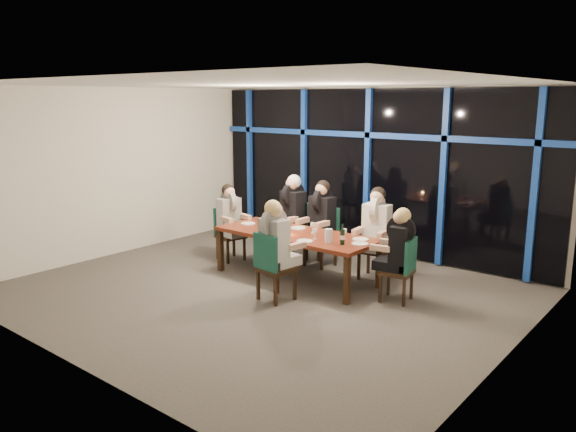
% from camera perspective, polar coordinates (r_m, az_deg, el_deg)
% --- Properties ---
extents(room, '(7.04, 7.00, 3.02)m').
position_cam_1_polar(room, '(7.91, -2.75, 6.22)').
color(room, '#57524D').
rests_on(room, ground).
extents(window_wall, '(6.86, 0.43, 2.94)m').
position_cam_1_polar(window_wall, '(10.32, 8.26, 4.79)').
color(window_wall, black).
rests_on(window_wall, ground).
extents(dining_table, '(2.60, 1.00, 0.75)m').
position_cam_1_polar(dining_table, '(8.75, 0.82, -2.15)').
color(dining_table, maroon).
rests_on(dining_table, ground).
extents(chair_far_left, '(0.56, 0.56, 1.03)m').
position_cam_1_polar(chair_far_left, '(9.85, 0.73, -1.18)').
color(chair_far_left, black).
rests_on(chair_far_left, ground).
extents(chair_far_mid, '(0.49, 0.49, 1.00)m').
position_cam_1_polar(chair_far_mid, '(9.56, 3.64, -1.73)').
color(chair_far_mid, black).
rests_on(chair_far_mid, ground).
extents(chair_far_right, '(0.52, 0.52, 0.99)m').
position_cam_1_polar(chair_far_right, '(9.00, 9.06, -2.74)').
color(chair_far_right, black).
rests_on(chair_far_right, ground).
extents(chair_end_left, '(0.51, 0.51, 0.92)m').
position_cam_1_polar(chair_end_left, '(9.95, -6.11, -1.48)').
color(chair_end_left, black).
rests_on(chair_end_left, ground).
extents(chair_end_right, '(0.49, 0.49, 0.92)m').
position_cam_1_polar(chair_end_right, '(7.98, 11.56, -5.07)').
color(chair_end_right, black).
rests_on(chair_end_right, ground).
extents(chair_near_mid, '(0.51, 0.51, 0.98)m').
position_cam_1_polar(chair_near_mid, '(7.83, -1.67, -4.85)').
color(chair_near_mid, black).
rests_on(chair_near_mid, ground).
extents(diner_far_left, '(0.56, 0.68, 1.01)m').
position_cam_1_polar(diner_far_left, '(9.71, 0.35, 1.08)').
color(diner_far_left, black).
rests_on(diner_far_left, ground).
extents(diner_far_mid, '(0.51, 0.64, 0.97)m').
position_cam_1_polar(diner_far_mid, '(9.41, 3.34, 0.52)').
color(diner_far_mid, black).
rests_on(diner_far_mid, ground).
extents(diner_far_right, '(0.53, 0.65, 0.97)m').
position_cam_1_polar(diner_far_right, '(8.83, 8.93, -0.38)').
color(diner_far_right, silver).
rests_on(diner_far_right, ground).
extents(diner_end_left, '(0.62, 0.52, 0.90)m').
position_cam_1_polar(diner_end_left, '(9.81, -5.92, 0.52)').
color(diner_end_left, black).
rests_on(diner_end_left, ground).
extents(diner_end_right, '(0.60, 0.49, 0.89)m').
position_cam_1_polar(diner_end_right, '(7.90, 11.13, -2.47)').
color(diner_end_right, black).
rests_on(diner_end_right, ground).
extents(diner_near_mid, '(0.52, 0.64, 0.96)m').
position_cam_1_polar(diner_near_mid, '(7.78, -1.23, -1.98)').
color(diner_near_mid, black).
rests_on(diner_near_mid, ground).
extents(plate_far_left, '(0.24, 0.24, 0.01)m').
position_cam_1_polar(plate_far_left, '(9.40, -2.25, -0.69)').
color(plate_far_left, white).
rests_on(plate_far_left, dining_table).
extents(plate_far_mid, '(0.24, 0.24, 0.01)m').
position_cam_1_polar(plate_far_mid, '(9.03, 1.05, -1.21)').
color(plate_far_mid, white).
rests_on(plate_far_mid, dining_table).
extents(plate_far_right, '(0.24, 0.24, 0.01)m').
position_cam_1_polar(plate_far_right, '(8.37, 7.38, -2.36)').
color(plate_far_right, white).
rests_on(plate_far_right, dining_table).
extents(plate_end_left, '(0.24, 0.24, 0.01)m').
position_cam_1_polar(plate_end_left, '(9.37, -4.07, -0.76)').
color(plate_end_left, white).
rests_on(plate_end_left, dining_table).
extents(plate_end_right, '(0.24, 0.24, 0.01)m').
position_cam_1_polar(plate_end_right, '(8.12, 7.33, -2.82)').
color(plate_end_right, white).
rests_on(plate_end_right, dining_table).
extents(plate_near_mid, '(0.24, 0.24, 0.01)m').
position_cam_1_polar(plate_near_mid, '(8.20, 1.70, -2.57)').
color(plate_near_mid, white).
rests_on(plate_near_mid, dining_table).
extents(wine_bottle, '(0.07, 0.07, 0.30)m').
position_cam_1_polar(wine_bottle, '(8.05, 5.55, -2.11)').
color(wine_bottle, black).
rests_on(wine_bottle, dining_table).
extents(water_pitcher, '(0.13, 0.11, 0.20)m').
position_cam_1_polar(water_pitcher, '(8.13, 4.15, -2.03)').
color(water_pitcher, silver).
rests_on(water_pitcher, dining_table).
extents(tea_light, '(0.05, 0.05, 0.03)m').
position_cam_1_polar(tea_light, '(8.58, -0.11, -1.86)').
color(tea_light, '#F29448').
rests_on(tea_light, dining_table).
extents(wine_glass_a, '(0.06, 0.06, 0.16)m').
position_cam_1_polar(wine_glass_a, '(8.82, -1.01, -0.78)').
color(wine_glass_a, silver).
rests_on(wine_glass_a, dining_table).
extents(wine_glass_b, '(0.06, 0.06, 0.16)m').
position_cam_1_polar(wine_glass_b, '(8.71, 2.51, -0.96)').
color(wine_glass_b, white).
rests_on(wine_glass_b, dining_table).
extents(wine_glass_c, '(0.06, 0.06, 0.16)m').
position_cam_1_polar(wine_glass_c, '(8.33, 2.74, -1.60)').
color(wine_glass_c, silver).
rests_on(wine_glass_c, dining_table).
extents(wine_glass_d, '(0.07, 0.07, 0.19)m').
position_cam_1_polar(wine_glass_d, '(9.25, -2.36, -0.07)').
color(wine_glass_d, white).
rests_on(wine_glass_d, dining_table).
extents(wine_glass_e, '(0.06, 0.06, 0.16)m').
position_cam_1_polar(wine_glass_e, '(8.37, 5.78, -1.58)').
color(wine_glass_e, silver).
rests_on(wine_glass_e, dining_table).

